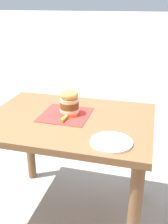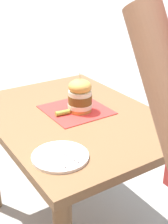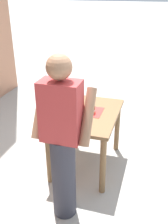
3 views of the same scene
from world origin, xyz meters
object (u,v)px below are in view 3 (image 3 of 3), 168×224
(sandwich, at_px, (90,106))
(patio_table, at_px, (86,122))
(diner_across_table, at_px, (62,140))
(side_plate_with_forks, at_px, (58,120))
(pickle_spear, at_px, (82,110))

(sandwich, bearing_deg, patio_table, 9.91)
(diner_across_table, bearing_deg, patio_table, -89.11)
(sandwich, height_order, side_plate_with_forks, sandwich)
(sandwich, height_order, pickle_spear, sandwich)
(patio_table, relative_size, pickle_spear, 14.44)
(patio_table, relative_size, side_plate_with_forks, 4.74)
(side_plate_with_forks, bearing_deg, patio_table, -128.18)
(pickle_spear, relative_size, side_plate_with_forks, 0.33)
(sandwich, bearing_deg, side_plate_with_forks, 47.64)
(side_plate_with_forks, bearing_deg, pickle_spear, -120.73)
(side_plate_with_forks, height_order, diner_across_table, diner_across_table)
(diner_across_table, bearing_deg, pickle_spear, -85.62)
(pickle_spear, distance_m, side_plate_with_forks, 0.38)
(side_plate_with_forks, distance_m, diner_across_table, 0.61)
(pickle_spear, distance_m, diner_across_table, 0.87)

